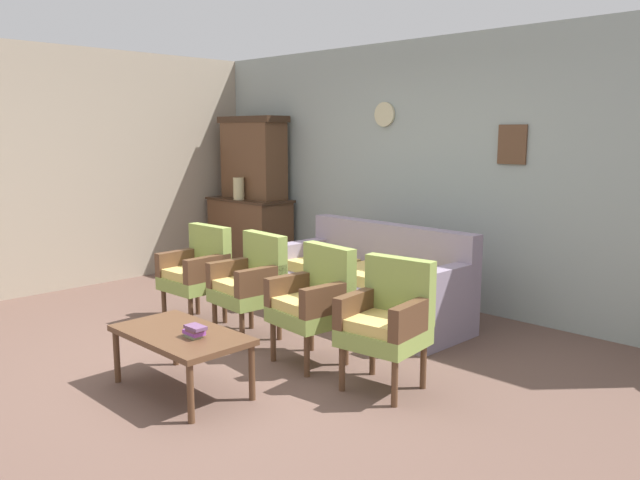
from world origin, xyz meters
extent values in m
plane|color=brown|center=(0.00, 0.00, 0.00)|extent=(7.68, 7.68, 0.00)
cube|color=#939E99|center=(0.00, 2.63, 1.35)|extent=(6.40, 0.06, 2.70)
cube|color=brown|center=(0.90, 2.58, 1.65)|extent=(0.28, 0.02, 0.36)
cylinder|color=beige|center=(-0.60, 2.58, 1.95)|extent=(0.26, 0.03, 0.26)
cube|color=gray|center=(-3.23, 0.00, 1.35)|extent=(0.06, 5.20, 2.70)
cube|color=brown|center=(-2.52, 2.25, 0.45)|extent=(1.10, 0.52, 0.90)
cube|color=#342115|center=(-2.52, 2.25, 0.92)|extent=(1.16, 0.55, 0.03)
cube|color=brown|center=(-2.52, 2.33, 1.41)|extent=(0.90, 0.36, 0.95)
cube|color=#342115|center=(-2.52, 2.33, 1.92)|extent=(0.99, 0.38, 0.08)
cylinder|color=tan|center=(-2.51, 2.08, 1.07)|extent=(0.14, 0.14, 0.27)
cube|color=gray|center=(0.04, 1.57, 0.21)|extent=(1.94, 0.85, 0.42)
cube|color=gray|center=(0.05, 1.89, 0.66)|extent=(1.92, 0.21, 0.48)
cube|color=gray|center=(0.92, 1.55, 0.54)|extent=(0.18, 0.80, 0.24)
cube|color=gray|center=(-0.84, 1.60, 0.54)|extent=(0.18, 0.80, 0.24)
cube|color=tan|center=(0.60, 1.52, 0.47)|extent=(0.52, 0.57, 0.10)
cube|color=tan|center=(0.04, 1.53, 0.47)|extent=(0.52, 0.57, 0.10)
cube|color=tan|center=(-0.52, 1.55, 0.47)|extent=(0.52, 0.57, 0.10)
cube|color=#849947|center=(-1.09, 0.42, 0.38)|extent=(0.54, 0.50, 0.12)
cube|color=tan|center=(-1.09, 0.40, 0.47)|extent=(0.45, 0.42, 0.10)
cube|color=#849947|center=(-1.09, 0.62, 0.67)|extent=(0.52, 0.12, 0.46)
cube|color=brown|center=(-0.87, 0.42, 0.55)|extent=(0.10, 0.48, 0.22)
cube|color=brown|center=(-1.31, 0.41, 0.55)|extent=(0.10, 0.48, 0.22)
cylinder|color=brown|center=(-0.87, 0.23, 0.16)|extent=(0.04, 0.04, 0.32)
cylinder|color=brown|center=(-1.29, 0.22, 0.16)|extent=(0.04, 0.04, 0.32)
cylinder|color=brown|center=(-0.88, 0.61, 0.16)|extent=(0.04, 0.04, 0.32)
cylinder|color=brown|center=(-1.30, 0.60, 0.16)|extent=(0.04, 0.04, 0.32)
cube|color=#849947|center=(-0.38, 0.47, 0.38)|extent=(0.56, 0.52, 0.12)
cube|color=tan|center=(-0.38, 0.45, 0.47)|extent=(0.47, 0.44, 0.10)
cube|color=#849947|center=(-0.36, 0.67, 0.67)|extent=(0.53, 0.14, 0.46)
cube|color=brown|center=(-0.16, 0.46, 0.55)|extent=(0.12, 0.48, 0.22)
cube|color=brown|center=(-0.60, 0.49, 0.55)|extent=(0.12, 0.48, 0.22)
cylinder|color=brown|center=(-0.19, 0.27, 0.16)|extent=(0.04, 0.04, 0.32)
cylinder|color=brown|center=(-0.60, 0.30, 0.16)|extent=(0.04, 0.04, 0.32)
cylinder|color=brown|center=(-0.16, 0.65, 0.16)|extent=(0.04, 0.04, 0.32)
cylinder|color=brown|center=(-0.57, 0.68, 0.16)|extent=(0.04, 0.04, 0.32)
cube|color=#849947|center=(0.42, 0.44, 0.38)|extent=(0.57, 0.53, 0.12)
cube|color=tan|center=(0.42, 0.42, 0.47)|extent=(0.48, 0.45, 0.10)
cube|color=#849947|center=(0.44, 0.64, 0.67)|extent=(0.53, 0.15, 0.46)
cube|color=brown|center=(0.64, 0.42, 0.55)|extent=(0.13, 0.49, 0.22)
cube|color=brown|center=(0.20, 0.46, 0.55)|extent=(0.13, 0.49, 0.22)
cylinder|color=brown|center=(0.61, 0.23, 0.16)|extent=(0.04, 0.04, 0.32)
cylinder|color=brown|center=(0.20, 0.27, 0.16)|extent=(0.04, 0.04, 0.32)
cylinder|color=brown|center=(0.65, 0.61, 0.16)|extent=(0.04, 0.04, 0.32)
cylinder|color=brown|center=(0.23, 0.65, 0.16)|extent=(0.04, 0.04, 0.32)
cube|color=#849947|center=(1.15, 0.44, 0.38)|extent=(0.57, 0.54, 0.12)
cube|color=tan|center=(1.15, 0.42, 0.47)|extent=(0.49, 0.46, 0.10)
cube|color=#849947|center=(1.13, 0.64, 0.67)|extent=(0.53, 0.16, 0.46)
cube|color=brown|center=(1.37, 0.46, 0.55)|extent=(0.14, 0.49, 0.22)
cube|color=brown|center=(0.93, 0.41, 0.55)|extent=(0.14, 0.49, 0.22)
cylinder|color=brown|center=(1.38, 0.27, 0.16)|extent=(0.04, 0.04, 0.32)
cylinder|color=brown|center=(0.97, 0.23, 0.16)|extent=(0.04, 0.04, 0.32)
cylinder|color=brown|center=(1.34, 0.65, 0.16)|extent=(0.04, 0.04, 0.32)
cylinder|color=brown|center=(0.92, 0.60, 0.16)|extent=(0.04, 0.04, 0.32)
cube|color=brown|center=(0.18, -0.55, 0.40)|extent=(1.00, 0.56, 0.04)
cylinder|color=brown|center=(-0.28, -0.31, 0.19)|extent=(0.04, 0.04, 0.38)
cylinder|color=brown|center=(0.64, -0.31, 0.19)|extent=(0.04, 0.04, 0.38)
cylinder|color=brown|center=(-0.28, -0.79, 0.19)|extent=(0.04, 0.04, 0.38)
cylinder|color=brown|center=(0.64, -0.79, 0.19)|extent=(0.04, 0.04, 0.38)
cube|color=#777B58|center=(0.34, -0.56, 0.43)|extent=(0.12, 0.07, 0.02)
cube|color=purple|center=(0.33, -0.54, 0.45)|extent=(0.15, 0.09, 0.03)
cube|color=#6E4054|center=(0.35, -0.54, 0.47)|extent=(0.10, 0.10, 0.02)
cube|color=#69456A|center=(0.36, -0.54, 0.49)|extent=(0.15, 0.09, 0.02)
camera|label=1|loc=(3.75, -2.81, 1.76)|focal=35.45mm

